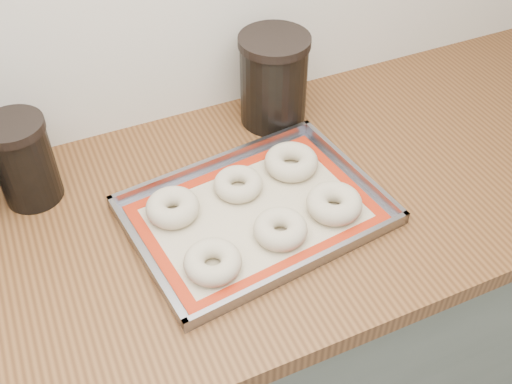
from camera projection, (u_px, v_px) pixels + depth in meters
name	position (u px, v px, depth m)	size (l,w,h in m)	color
cabinet	(189.00, 361.00, 1.43)	(3.00, 0.65, 0.86)	slate
countertop	(170.00, 234.00, 1.12)	(3.06, 0.68, 0.04)	brown
baking_tray	(256.00, 212.00, 1.12)	(0.50, 0.38, 0.03)	gray
baking_mat	(256.00, 213.00, 1.12)	(0.45, 0.34, 0.00)	#C6B793
bagel_front_left	(213.00, 262.00, 1.01)	(0.10, 0.10, 0.04)	beige
bagel_front_mid	(280.00, 229.00, 1.07)	(0.10, 0.10, 0.04)	beige
bagel_front_right	(334.00, 203.00, 1.11)	(0.10, 0.10, 0.04)	beige
bagel_back_left	(173.00, 207.00, 1.11)	(0.10, 0.10, 0.04)	beige
bagel_back_mid	(238.00, 184.00, 1.16)	(0.09, 0.09, 0.03)	beige
bagel_back_right	(291.00, 162.00, 1.20)	(0.11, 0.11, 0.04)	beige
canister_mid	(24.00, 161.00, 1.10)	(0.11, 0.11, 0.18)	black
canister_right	(274.00, 80.00, 1.27)	(0.15, 0.15, 0.20)	black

